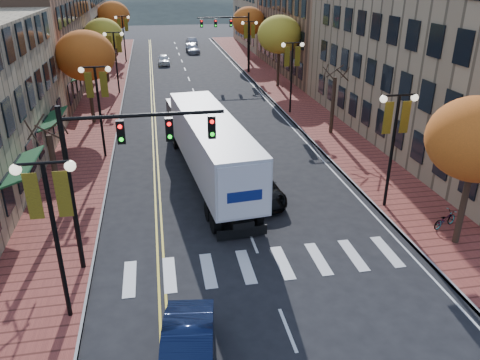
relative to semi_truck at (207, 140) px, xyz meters
name	(u,v)px	position (x,y,z in m)	size (l,w,h in m)	color
ground	(274,294)	(1.17, -11.64, -2.34)	(200.00, 200.00, 0.00)	black
sidewalk_left	(103,98)	(-7.83, 20.86, -2.26)	(4.00, 85.00, 0.15)	brown
sidewalk_right	(281,90)	(10.17, 20.86, -2.26)	(4.00, 85.00, 0.15)	brown
building_left_mid	(14,37)	(-15.83, 24.36, 3.16)	(12.00, 24.00, 11.00)	brown
building_left_far	(59,21)	(-15.83, 49.36, 2.41)	(12.00, 26.00, 9.50)	#9E8966
building_right_near	(480,32)	(19.67, 4.36, 5.16)	(15.00, 28.00, 15.00)	#997F5B
building_right_mid	(338,29)	(19.67, 30.36, 2.66)	(15.00, 24.00, 10.00)	brown
building_right_far	(289,10)	(19.67, 52.36, 3.16)	(15.00, 20.00, 11.00)	#9E8966
tree_left_a	(56,176)	(-7.83, -3.64, -0.09)	(0.28, 0.28, 4.20)	#382619
tree_left_b	(85,56)	(-7.83, 12.36, 3.11)	(4.48, 4.48, 7.21)	#382619
tree_left_c	(103,35)	(-7.83, 28.36, 2.72)	(4.16, 4.16, 6.69)	#382619
tree_left_d	(113,16)	(-7.83, 46.36, 3.26)	(4.61, 4.61, 7.42)	#382619
tree_right_a	(478,139)	(10.17, -9.64, 2.72)	(4.16, 4.16, 6.69)	#382619
tree_right_b	(333,106)	(10.17, 6.36, -0.09)	(0.28, 0.28, 4.20)	#382619
tree_right_c	(279,35)	(10.17, 22.36, 3.11)	(4.48, 4.48, 7.21)	#382619
tree_right_d	(249,21)	(10.17, 38.36, 2.95)	(4.35, 4.35, 7.00)	#382619
lamp_left_a	(51,212)	(-6.33, -11.64, 1.96)	(1.96, 0.36, 6.05)	black
lamp_left_b	(98,94)	(-6.33, 4.36, 1.96)	(1.96, 0.36, 6.05)	black
lamp_left_c	(115,51)	(-6.33, 22.36, 1.96)	(1.96, 0.36, 6.05)	black
lamp_left_d	(123,30)	(-6.33, 40.36, 1.96)	(1.96, 0.36, 6.05)	black
lamp_right_a	(395,130)	(8.67, -5.64, 1.96)	(1.96, 0.36, 6.05)	black
lamp_right_b	(292,64)	(8.67, 12.36, 1.96)	(1.96, 0.36, 6.05)	black
lamp_right_c	(249,37)	(8.67, 30.36, 1.96)	(1.96, 0.36, 6.05)	black
traffic_mast_near	(119,157)	(-4.30, -8.64, 2.58)	(6.10, 0.35, 7.00)	black
traffic_mast_far	(232,32)	(6.65, 30.36, 2.58)	(6.10, 0.34, 7.00)	black
semi_truck	(207,140)	(0.00, 0.00, 0.00)	(4.09, 16.18, 4.00)	black
navy_sedan	(188,355)	(-2.37, -14.92, -1.59)	(1.58, 4.52, 1.49)	black
black_suv	(259,188)	(2.37, -3.50, -1.69)	(2.15, 4.66, 1.29)	black
car_far_white	(164,60)	(-1.34, 38.05, -1.68)	(1.54, 3.84, 1.31)	white
car_far_silver	(193,49)	(3.30, 47.05, -1.71)	(1.76, 4.32, 1.25)	#A3A4AB
car_far_oncoming	(192,41)	(3.83, 54.86, -1.68)	(1.39, 3.99, 1.32)	#98999F
bicycle	(445,219)	(10.42, -8.30, -1.79)	(0.53, 1.53, 0.80)	gray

